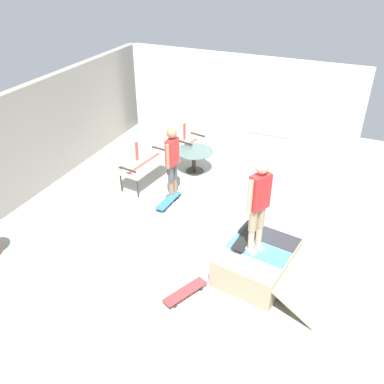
# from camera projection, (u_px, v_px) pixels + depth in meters

# --- Properties ---
(ground_plane) EXTENTS (12.00, 12.00, 0.10)m
(ground_plane) POSITION_uv_depth(u_px,v_px,m) (200.00, 234.00, 8.08)
(ground_plane) COLOR #A8A8A3
(back_wall_cinderblock) EXTENTS (9.00, 0.20, 2.37)m
(back_wall_cinderblock) POSITION_uv_depth(u_px,v_px,m) (28.00, 142.00, 8.79)
(back_wall_cinderblock) COLOR gray
(back_wall_cinderblock) RESTS_ON ground_plane
(house_facade) EXTENTS (0.23, 6.00, 2.53)m
(house_facade) POSITION_uv_depth(u_px,v_px,m) (240.00, 105.00, 10.51)
(house_facade) COLOR white
(house_facade) RESTS_ON ground_plane
(skate_ramp) EXTENTS (1.59, 1.96, 0.54)m
(skate_ramp) POSITION_uv_depth(u_px,v_px,m) (259.00, 263.00, 6.90)
(skate_ramp) COLOR tan
(skate_ramp) RESTS_ON ground_plane
(patio_bench) EXTENTS (1.31, 0.71, 1.02)m
(patio_bench) POSITION_uv_depth(u_px,v_px,m) (140.00, 158.00, 9.41)
(patio_bench) COLOR #2D2823
(patio_bench) RESTS_ON ground_plane
(patio_chair_near_house) EXTENTS (0.71, 0.65, 1.02)m
(patio_chair_near_house) POSITION_uv_depth(u_px,v_px,m) (187.00, 138.00, 10.35)
(patio_chair_near_house) COLOR #2D2823
(patio_chair_near_house) RESTS_ON ground_plane
(patio_table) EXTENTS (0.90, 0.90, 0.57)m
(patio_table) POSITION_uv_depth(u_px,v_px,m) (195.00, 157.00, 9.93)
(patio_table) COLOR #2D2823
(patio_table) RESTS_ON ground_plane
(person_watching) EXTENTS (0.48, 0.24, 1.65)m
(person_watching) POSITION_uv_depth(u_px,v_px,m) (172.00, 158.00, 8.65)
(person_watching) COLOR black
(person_watching) RESTS_ON ground_plane
(person_skater) EXTENTS (0.43, 0.35, 1.67)m
(person_skater) POSITION_uv_depth(u_px,v_px,m) (259.00, 200.00, 6.27)
(person_skater) COLOR silver
(person_skater) RESTS_ON skate_ramp
(skateboard_by_bench) EXTENTS (0.81, 0.25, 0.10)m
(skateboard_by_bench) POSITION_uv_depth(u_px,v_px,m) (168.00, 201.00, 8.86)
(skateboard_by_bench) COLOR #3372B2
(skateboard_by_bench) RESTS_ON ground_plane
(skateboard_spare) EXTENTS (0.81, 0.52, 0.10)m
(skateboard_spare) POSITION_uv_depth(u_px,v_px,m) (185.00, 292.00, 6.58)
(skateboard_spare) COLOR #B23838
(skateboard_spare) RESTS_ON ground_plane
(skateboard_on_ramp) EXTENTS (0.81, 0.27, 0.10)m
(skateboard_on_ramp) POSITION_uv_depth(u_px,v_px,m) (245.00, 237.00, 6.92)
(skateboard_on_ramp) COLOR black
(skateboard_on_ramp) RESTS_ON skate_ramp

